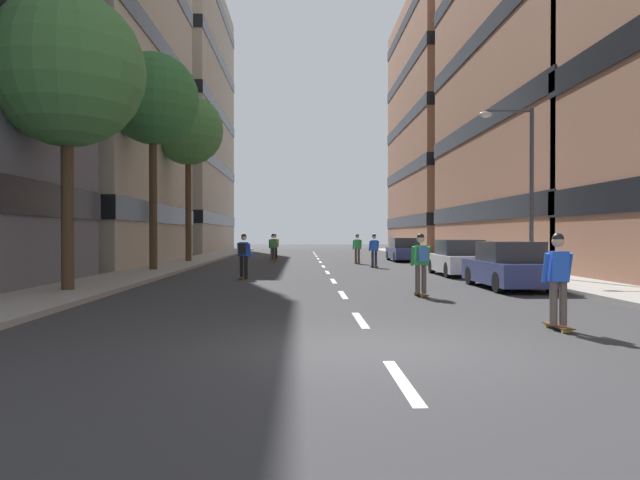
# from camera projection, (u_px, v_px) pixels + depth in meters

# --- Properties ---
(ground_plane) EXTENTS (138.80, 138.80, 0.00)m
(ground_plane) POSITION_uv_depth(u_px,v_px,m) (323.00, 266.00, 32.14)
(ground_plane) COLOR #333335
(sidewalk_left) EXTENTS (2.69, 63.62, 0.14)m
(sidewalk_left) POSITION_uv_depth(u_px,v_px,m) (186.00, 263.00, 34.77)
(sidewalk_left) COLOR #9E9991
(sidewalk_left) RESTS_ON ground_plane
(sidewalk_right) EXTENTS (2.69, 63.62, 0.14)m
(sidewalk_right) POSITION_uv_depth(u_px,v_px,m) (455.00, 262.00, 35.28)
(sidewalk_right) COLOR #9E9991
(sidewalk_right) RESTS_ON ground_plane
(lane_markings) EXTENTS (0.16, 52.20, 0.01)m
(lane_markings) POSITION_uv_depth(u_px,v_px,m) (323.00, 266.00, 32.00)
(lane_markings) COLOR silver
(lane_markings) RESTS_ON ground_plane
(building_left_mid) EXTENTS (17.10, 18.49, 29.53)m
(building_left_mid) POSITION_uv_depth(u_px,v_px,m) (17.00, 11.00, 34.52)
(building_left_mid) COLOR #BCB29E
(building_left_mid) RESTS_ON ground_plane
(building_left_far) EXTENTS (17.10, 22.90, 26.89)m
(building_left_far) POSITION_uv_depth(u_px,v_px,m) (137.00, 118.00, 59.62)
(building_left_far) COLOR #B2A893
(building_left_far) RESTS_ON ground_plane
(building_right_mid) EXTENTS (17.10, 22.21, 25.83)m
(building_right_mid) POSITION_uv_depth(u_px,v_px,m) (615.00, 49.00, 35.67)
(building_right_mid) COLOR #9E6B51
(building_right_mid) RESTS_ON ground_plane
(building_right_far) EXTENTS (17.10, 22.47, 25.33)m
(building_right_far) POSITION_uv_depth(u_px,v_px,m) (486.00, 128.00, 60.77)
(building_right_far) COLOR #9E6B51
(building_right_far) RESTS_ON ground_plane
(parked_car_near) EXTENTS (1.82, 4.40, 1.52)m
(parked_car_near) POSITION_uv_depth(u_px,v_px,m) (508.00, 267.00, 18.95)
(parked_car_near) COLOR navy
(parked_car_near) RESTS_ON ground_plane
(parked_car_mid) EXTENTS (1.82, 4.40, 1.52)m
(parked_car_mid) POSITION_uv_depth(u_px,v_px,m) (404.00, 250.00, 38.11)
(parked_car_mid) COLOR navy
(parked_car_mid) RESTS_ON ground_plane
(parked_car_far) EXTENTS (1.82, 4.40, 1.52)m
(parked_car_far) POSITION_uv_depth(u_px,v_px,m) (458.00, 259.00, 24.97)
(parked_car_far) COLOR silver
(parked_car_far) RESTS_ON ground_plane
(street_tree_near) EXTENTS (4.47, 4.47, 8.64)m
(street_tree_near) POSITION_uv_depth(u_px,v_px,m) (67.00, 70.00, 17.11)
(street_tree_near) COLOR #4C3823
(street_tree_near) RESTS_ON sidewalk_left
(street_tree_mid) EXTENTS (4.20, 4.20, 9.95)m
(street_tree_mid) POSITION_uv_depth(u_px,v_px,m) (153.00, 100.00, 27.03)
(street_tree_mid) COLOR #4C3823
(street_tree_mid) RESTS_ON sidewalk_left
(street_tree_far) EXTENTS (4.21, 4.21, 10.01)m
(street_tree_far) POSITION_uv_depth(u_px,v_px,m) (188.00, 131.00, 35.48)
(street_tree_far) COLOR #4C3823
(street_tree_far) RESTS_ON sidewalk_left
(streetlamp_right) EXTENTS (2.13, 0.30, 6.50)m
(streetlamp_right) POSITION_uv_depth(u_px,v_px,m) (522.00, 173.00, 22.84)
(streetlamp_right) COLOR #3F3F44
(streetlamp_right) RESTS_ON sidewalk_right
(skater_0) EXTENTS (0.57, 0.92, 1.78)m
(skater_0) POSITION_uv_depth(u_px,v_px,m) (374.00, 249.00, 30.88)
(skater_0) COLOR brown
(skater_0) RESTS_ON ground_plane
(skater_1) EXTENTS (0.57, 0.92, 1.78)m
(skater_1) POSITION_uv_depth(u_px,v_px,m) (244.00, 253.00, 23.07)
(skater_1) COLOR brown
(skater_1) RESTS_ON ground_plane
(skater_2) EXTENTS (0.54, 0.91, 1.78)m
(skater_2) POSITION_uv_depth(u_px,v_px,m) (273.00, 246.00, 37.56)
(skater_2) COLOR brown
(skater_2) RESTS_ON ground_plane
(skater_3) EXTENTS (0.55, 0.92, 1.78)m
(skater_3) POSITION_uv_depth(u_px,v_px,m) (421.00, 261.00, 16.47)
(skater_3) COLOR brown
(skater_3) RESTS_ON ground_plane
(skater_4) EXTENTS (0.56, 0.92, 1.78)m
(skater_4) POSITION_uv_depth(u_px,v_px,m) (275.00, 245.00, 39.86)
(skater_4) COLOR brown
(skater_4) RESTS_ON ground_plane
(skater_5) EXTENTS (0.55, 0.92, 1.78)m
(skater_5) POSITION_uv_depth(u_px,v_px,m) (357.00, 247.00, 34.82)
(skater_5) COLOR brown
(skater_5) RESTS_ON ground_plane
(skater_6) EXTENTS (0.54, 0.91, 1.78)m
(skater_6) POSITION_uv_depth(u_px,v_px,m) (558.00, 276.00, 10.75)
(skater_6) COLOR brown
(skater_6) RESTS_ON ground_plane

